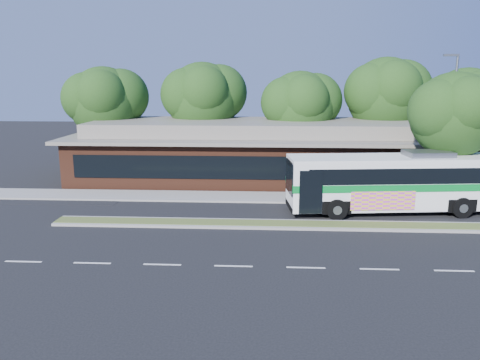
{
  "coord_description": "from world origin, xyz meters",
  "views": [
    {
      "loc": [
        -1.74,
        -23.22,
        7.66
      ],
      "look_at": [
        -3.15,
        2.7,
        2.0
      ],
      "focal_mm": 35.0,
      "sensor_mm": 36.0,
      "label": 1
    }
  ],
  "objects_px": {
    "transit_bus": "(400,179)",
    "sidewalk_tree": "(460,113)",
    "sedan": "(107,175)",
    "lamp_post": "(451,124)"
  },
  "relations": [
    {
      "from": "transit_bus",
      "to": "sidewalk_tree",
      "type": "bearing_deg",
      "value": 20.16
    },
    {
      "from": "transit_bus",
      "to": "sedan",
      "type": "relative_size",
      "value": 2.51
    },
    {
      "from": "lamp_post",
      "to": "sedan",
      "type": "height_order",
      "value": "lamp_post"
    },
    {
      "from": "sidewalk_tree",
      "to": "lamp_post",
      "type": "bearing_deg",
      "value": 113.26
    },
    {
      "from": "lamp_post",
      "to": "sidewalk_tree",
      "type": "relative_size",
      "value": 1.12
    },
    {
      "from": "lamp_post",
      "to": "transit_bus",
      "type": "relative_size",
      "value": 0.7
    },
    {
      "from": "sedan",
      "to": "sidewalk_tree",
      "type": "bearing_deg",
      "value": -90.21
    },
    {
      "from": "sedan",
      "to": "lamp_post",
      "type": "bearing_deg",
      "value": -88.96
    },
    {
      "from": "lamp_post",
      "to": "transit_bus",
      "type": "bearing_deg",
      "value": -145.61
    },
    {
      "from": "sedan",
      "to": "sidewalk_tree",
      "type": "relative_size",
      "value": 0.64
    }
  ]
}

